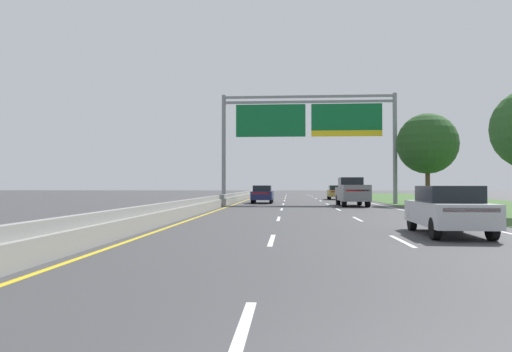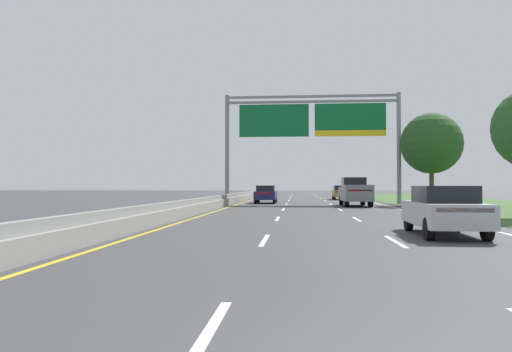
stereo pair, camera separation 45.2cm
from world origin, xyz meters
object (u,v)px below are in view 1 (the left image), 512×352
car_gold_right_lane_sedan (336,192)px  car_silver_right_lane_sedan (448,209)px  car_navy_left_lane_sedan (262,194)px  pickup_truck_grey (352,192)px  overhead_sign_gantry (308,125)px  roadside_tree_mid (427,144)px

car_gold_right_lane_sedan → car_silver_right_lane_sedan: size_ratio=0.99×
car_navy_left_lane_sedan → pickup_truck_grey: bearing=-127.1°
car_gold_right_lane_sedan → car_silver_right_lane_sedan: same height
overhead_sign_gantry → pickup_truck_grey: overhead_sign_gantry is taller
car_navy_left_lane_sedan → car_silver_right_lane_sedan: 28.22m
pickup_truck_grey → roadside_tree_mid: size_ratio=0.74×
car_gold_right_lane_sedan → car_silver_right_lane_sedan: (-0.17, -38.83, 0.00)m
overhead_sign_gantry → car_silver_right_lane_sedan: size_ratio=3.38×
pickup_truck_grey → car_gold_right_lane_sedan: (0.43, 17.07, -0.26)m
pickup_truck_grey → car_gold_right_lane_sedan: 17.07m
car_gold_right_lane_sedan → car_navy_left_lane_sedan: bearing=147.4°
roadside_tree_mid → overhead_sign_gantry: bearing=167.6°
overhead_sign_gantry → roadside_tree_mid: overhead_sign_gantry is taller
car_silver_right_lane_sedan → car_navy_left_lane_sedan: bearing=17.0°
overhead_sign_gantry → car_gold_right_lane_sedan: size_ratio=3.41×
car_navy_left_lane_sedan → roadside_tree_mid: 14.47m
overhead_sign_gantry → roadside_tree_mid: 9.84m
pickup_truck_grey → car_navy_left_lane_sedan: pickup_truck_grey is taller
overhead_sign_gantry → car_gold_right_lane_sedan: (3.59, 12.82, -5.93)m
pickup_truck_grey → car_navy_left_lane_sedan: 9.03m
pickup_truck_grey → car_navy_left_lane_sedan: size_ratio=1.23×
pickup_truck_grey → roadside_tree_mid: roadside_tree_mid is taller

